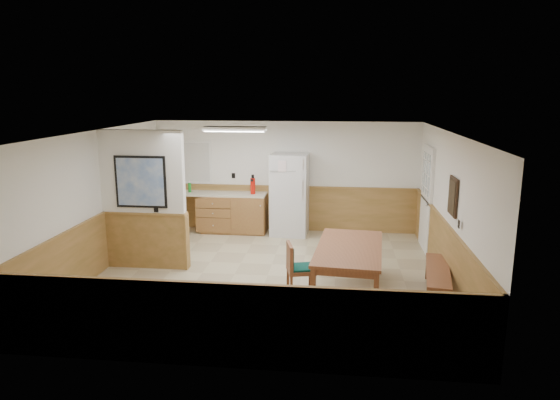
# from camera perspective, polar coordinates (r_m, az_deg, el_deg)

# --- Properties ---
(ground) EXTENTS (6.00, 6.00, 0.00)m
(ground) POSITION_cam_1_polar(r_m,az_deg,el_deg) (8.82, -1.43, -8.62)
(ground) COLOR tan
(ground) RESTS_ON ground
(ceiling) EXTENTS (6.00, 6.00, 0.02)m
(ceiling) POSITION_cam_1_polar(r_m,az_deg,el_deg) (8.26, -1.53, 7.79)
(ceiling) COLOR silver
(ceiling) RESTS_ON back_wall
(back_wall) EXTENTS (6.00, 0.02, 2.50)m
(back_wall) POSITION_cam_1_polar(r_m,az_deg,el_deg) (11.38, 0.60, 2.70)
(back_wall) COLOR white
(back_wall) RESTS_ON ground
(right_wall) EXTENTS (0.02, 6.00, 2.50)m
(right_wall) POSITION_cam_1_polar(r_m,az_deg,el_deg) (8.58, 18.79, -1.16)
(right_wall) COLOR white
(right_wall) RESTS_ON ground
(left_wall) EXTENTS (0.02, 6.00, 2.50)m
(left_wall) POSITION_cam_1_polar(r_m,az_deg,el_deg) (9.35, -20.02, -0.18)
(left_wall) COLOR white
(left_wall) RESTS_ON ground
(wainscot_back) EXTENTS (6.00, 0.04, 1.00)m
(wainscot_back) POSITION_cam_1_polar(r_m,az_deg,el_deg) (11.51, 0.59, -1.00)
(wainscot_back) COLOR #B38147
(wainscot_back) RESTS_ON ground
(wainscot_right) EXTENTS (0.04, 6.00, 1.00)m
(wainscot_right) POSITION_cam_1_polar(r_m,az_deg,el_deg) (8.77, 18.32, -5.93)
(wainscot_right) COLOR #B38147
(wainscot_right) RESTS_ON ground
(wainscot_left) EXTENTS (0.04, 6.00, 1.00)m
(wainscot_left) POSITION_cam_1_polar(r_m,az_deg,el_deg) (9.52, -19.58, -4.59)
(wainscot_left) COLOR #B38147
(wainscot_left) RESTS_ON ground
(partition_wall) EXTENTS (1.50, 0.20, 2.50)m
(partition_wall) POSITION_cam_1_polar(r_m,az_deg,el_deg) (9.22, -15.30, -0.14)
(partition_wall) COLOR white
(partition_wall) RESTS_ON ground
(kitchen_counter) EXTENTS (2.20, 0.61, 1.00)m
(kitchen_counter) POSITION_cam_1_polar(r_m,az_deg,el_deg) (11.41, -5.62, -1.37)
(kitchen_counter) COLOR olive
(kitchen_counter) RESTS_ON ground
(exterior_door) EXTENTS (0.07, 1.02, 2.15)m
(exterior_door) POSITION_cam_1_polar(r_m,az_deg,el_deg) (10.43, 16.37, 0.20)
(exterior_door) COLOR white
(exterior_door) RESTS_ON ground
(kitchen_window) EXTENTS (0.80, 0.04, 1.00)m
(kitchen_window) POSITION_cam_1_polar(r_m,az_deg,el_deg) (11.71, -9.71, 4.29)
(kitchen_window) COLOR white
(kitchen_window) RESTS_ON back_wall
(wall_painting) EXTENTS (0.04, 0.50, 0.60)m
(wall_painting) POSITION_cam_1_polar(r_m,az_deg,el_deg) (8.22, 19.13, 0.39)
(wall_painting) COLOR black
(wall_painting) RESTS_ON right_wall
(fluorescent_fixture) EXTENTS (1.20, 0.30, 0.09)m
(fluorescent_fixture) POSITION_cam_1_polar(r_m,az_deg,el_deg) (9.68, -5.19, 8.09)
(fluorescent_fixture) COLOR white
(fluorescent_fixture) RESTS_ON ceiling
(refrigerator) EXTENTS (0.84, 0.75, 1.82)m
(refrigerator) POSITION_cam_1_polar(r_m,az_deg,el_deg) (11.06, 1.11, 0.63)
(refrigerator) COLOR silver
(refrigerator) RESTS_ON ground
(dining_table) EXTENTS (1.18, 2.10, 0.75)m
(dining_table) POSITION_cam_1_polar(r_m,az_deg,el_deg) (8.01, 7.91, -5.91)
(dining_table) COLOR brown
(dining_table) RESTS_ON ground
(dining_bench) EXTENTS (0.60, 1.63, 0.45)m
(dining_bench) POSITION_cam_1_polar(r_m,az_deg,el_deg) (8.22, 17.57, -8.25)
(dining_bench) COLOR brown
(dining_bench) RESTS_ON ground
(dining_chair) EXTENTS (0.66, 0.52, 0.85)m
(dining_chair) POSITION_cam_1_polar(r_m,az_deg,el_deg) (7.84, 1.81, -7.50)
(dining_chair) COLOR brown
(dining_chair) RESTS_ON ground
(fire_extinguisher) EXTENTS (0.13, 0.13, 0.43)m
(fire_extinguisher) POSITION_cam_1_polar(r_m,az_deg,el_deg) (11.16, -3.12, 1.67)
(fire_extinguisher) COLOR red
(fire_extinguisher) RESTS_ON kitchen_counter
(soap_bottle) EXTENTS (0.07, 0.07, 0.22)m
(soap_bottle) POSITION_cam_1_polar(r_m,az_deg,el_deg) (11.53, -10.28, 1.41)
(soap_bottle) COLOR #178323
(soap_bottle) RESTS_ON kitchen_counter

